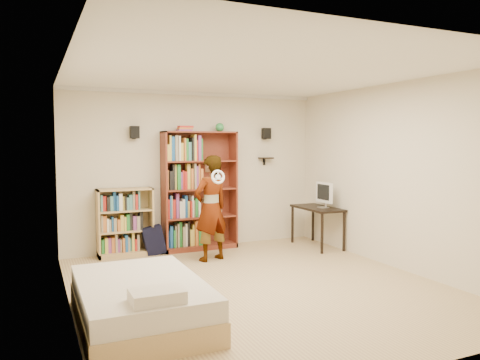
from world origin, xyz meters
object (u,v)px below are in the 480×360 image
object	(u,v)px
computer_desk	(317,227)
daybed	(140,296)
tall_bookshelf	(200,191)
person	(211,208)
low_bookshelf	(125,222)

from	to	relation	value
computer_desk	daybed	xyz separation A→B (m)	(-3.60, -2.24, -0.08)
tall_bookshelf	person	size ratio (longest dim) A/B	1.23
low_bookshelf	daybed	world-z (taller)	low_bookshelf
daybed	computer_desk	bearing A→B (deg)	31.88
tall_bookshelf	daybed	bearing A→B (deg)	-119.57
tall_bookshelf	daybed	distance (m)	3.43
daybed	low_bookshelf	bearing A→B (deg)	82.46
low_bookshelf	person	size ratio (longest dim) A/B	0.67
tall_bookshelf	person	distance (m)	0.84
daybed	person	distance (m)	2.67
low_bookshelf	computer_desk	world-z (taller)	low_bookshelf
person	computer_desk	bearing A→B (deg)	166.62
tall_bookshelf	low_bookshelf	distance (m)	1.35
tall_bookshelf	low_bookshelf	bearing A→B (deg)	179.01
low_bookshelf	tall_bookshelf	bearing A→B (deg)	-0.99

